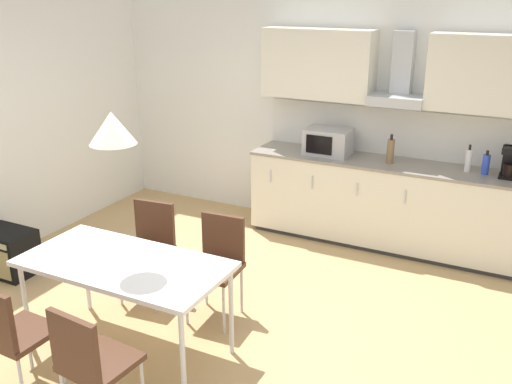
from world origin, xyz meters
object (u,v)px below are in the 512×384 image
bottle_blue (486,164)px  dining_table (124,268)px  microwave (328,142)px  chair_near_right (89,358)px  guitar_amp (8,252)px  chair_near_left (9,329)px  chair_far_right (218,257)px  coffee_maker (511,162)px  pendant_lamp (112,128)px  bottle_brown (390,151)px  chair_far_left (150,241)px  bottle_white (468,160)px

bottle_blue → dining_table: (-2.14, -2.79, -0.32)m
microwave → dining_table: size_ratio=0.31×
chair_near_right → guitar_amp: bearing=150.3°
dining_table → chair_near_left: bearing=-114.4°
chair_far_right → chair_near_left: bearing=-114.2°
coffee_maker → chair_near_left: (-2.71, -3.56, -0.54)m
chair_near_left → pendant_lamp: bearing=65.6°
bottle_brown → chair_near_right: bearing=-104.3°
dining_table → guitar_amp: bearing=165.4°
bottle_brown → chair_far_right: bearing=-114.2°
bottle_brown → guitar_amp: size_ratio=0.58×
pendant_lamp → guitar_amp: bearing=165.4°
chair_far_left → chair_far_right: size_ratio=1.00×
coffee_maker → bottle_white: bearing=180.0°
bottle_brown → chair_near_right: 3.66m
bottle_blue → chair_near_right: 4.02m
bottle_white → chair_near_right: bottle_white is taller
chair_near_left → bottle_white: bearing=56.8°
bottle_white → chair_near_right: bearing=-114.8°
chair_far_left → chair_near_right: same height
bottle_white → guitar_amp: bearing=-148.9°
bottle_white → bottle_blue: (0.16, -0.00, -0.02)m
coffee_maker → chair_near_right: coffee_maker is taller
guitar_amp → chair_far_right: bearing=7.3°
guitar_amp → microwave: bearing=43.6°
chair_near_right → guitar_amp: 2.54m
chair_far_right → bottle_brown: bearing=65.8°
dining_table → bottle_brown: bearing=65.9°
chair_far_left → chair_far_right: (0.69, 0.00, 0.00)m
bottle_white → dining_table: 3.45m
bottle_blue → chair_near_right: bottle_blue is taller
guitar_amp → pendant_lamp: bearing=-14.6°
bottle_white → dining_table: bottle_white is taller
bottle_blue → guitar_amp: 4.69m
chair_near_left → chair_far_left: same height
pendant_lamp → bottle_white: bearing=54.7°
bottle_white → chair_far_right: size_ratio=0.31×
chair_near_left → chair_far_right: bearing=65.8°
bottle_white → chair_far_right: bottle_white is taller
microwave → chair_near_left: microwave is taller
dining_table → chair_far_right: size_ratio=1.76×
coffee_maker → chair_far_left: size_ratio=0.34×
bottle_blue → chair_far_left: bottle_blue is taller
chair_far_right → pendant_lamp: pendant_lamp is taller
chair_near_left → pendant_lamp: pendant_lamp is taller
bottle_blue → pendant_lamp: (-2.14, -2.79, 0.72)m
microwave → bottle_brown: size_ratio=1.60×
bottle_white → chair_far_left: 3.14m
bottle_blue → chair_far_left: (-2.50, -2.03, -0.49)m
dining_table → chair_far_right: bearing=66.1°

